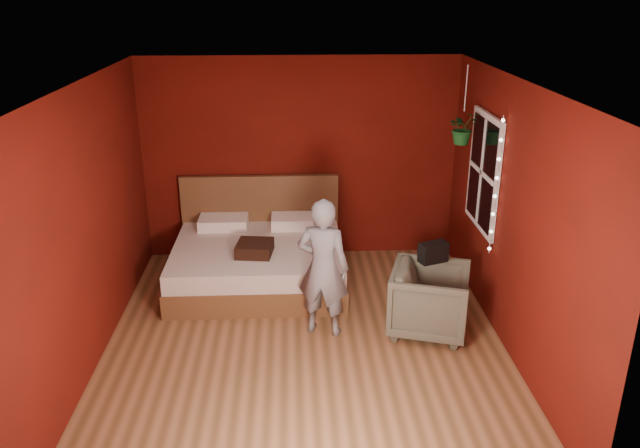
{
  "coord_description": "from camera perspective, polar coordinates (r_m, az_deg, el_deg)",
  "views": [
    {
      "loc": [
        -0.11,
        -5.5,
        3.42
      ],
      "look_at": [
        0.17,
        0.4,
        1.12
      ],
      "focal_mm": 35.0,
      "sensor_mm": 36.0,
      "label": 1
    }
  ],
  "objects": [
    {
      "name": "armchair",
      "position": [
        6.57,
        10.02,
        -6.85
      ],
      "size": [
        0.98,
        0.96,
        0.72
      ],
      "primitive_type": "imported",
      "rotation": [
        0.0,
        0.0,
        1.28
      ],
      "color": "#5B5B48",
      "rests_on": "ground"
    },
    {
      "name": "floor",
      "position": [
        6.47,
        -1.38,
        -10.64
      ],
      "size": [
        4.5,
        4.5,
        0.0
      ],
      "primitive_type": "plane",
      "color": "#915D3A",
      "rests_on": "ground"
    },
    {
      "name": "hanging_plant",
      "position": [
        7.14,
        12.93,
        8.57
      ],
      "size": [
        0.4,
        0.37,
        0.87
      ],
      "color": "silver",
      "rests_on": "room_walls"
    },
    {
      "name": "throw_pillow",
      "position": [
        7.17,
        -6.0,
        -2.23
      ],
      "size": [
        0.44,
        0.44,
        0.14
      ],
      "primitive_type": "cube",
      "rotation": [
        0.0,
        0.0,
        -0.13
      ],
      "color": "black",
      "rests_on": "bed"
    },
    {
      "name": "room_walls",
      "position": [
        5.77,
        -1.52,
        3.67
      ],
      "size": [
        4.04,
        4.54,
        2.62
      ],
      "color": "#60100A",
      "rests_on": "ground"
    },
    {
      "name": "fairy_lights",
      "position": [
        6.51,
        15.79,
        3.27
      ],
      "size": [
        0.04,
        0.04,
        1.45
      ],
      "color": "silver",
      "rests_on": "room_walls"
    },
    {
      "name": "person",
      "position": [
        6.29,
        0.28,
        -4.02
      ],
      "size": [
        0.62,
        0.5,
        1.47
      ],
      "primitive_type": "imported",
      "rotation": [
        0.0,
        0.0,
        2.83
      ],
      "color": "slate",
      "rests_on": "ground"
    },
    {
      "name": "bed",
      "position": [
        7.62,
        -5.63,
        -3.13
      ],
      "size": [
        2.03,
        1.72,
        1.11
      ],
      "color": "brown",
      "rests_on": "ground"
    },
    {
      "name": "handbag",
      "position": [
        6.52,
        10.32,
        -2.56
      ],
      "size": [
        0.32,
        0.24,
        0.21
      ],
      "primitive_type": "cube",
      "rotation": [
        0.0,
        0.0,
        0.37
      ],
      "color": "black",
      "rests_on": "armchair"
    },
    {
      "name": "window",
      "position": [
        6.99,
        14.69,
        4.61
      ],
      "size": [
        0.05,
        0.97,
        1.27
      ],
      "color": "white",
      "rests_on": "room_walls"
    }
  ]
}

